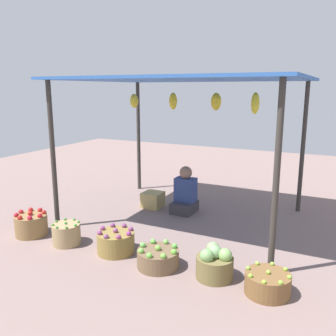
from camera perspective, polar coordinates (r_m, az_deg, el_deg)
The scene contains 10 objects.
ground_plane at distance 5.83m, azimuth 2.74°, elevation -7.95°, with size 14.00×14.00×0.00m, color #7E6661.
market_stall_structure at distance 5.48m, azimuth 3.03°, elevation 12.59°, with size 3.43×2.68×2.19m.
vendor_person at distance 6.05m, azimuth 2.71°, elevation -4.23°, with size 0.36×0.44×0.78m.
basket_red_apples at distance 5.51m, azimuth -20.81°, elevation -8.33°, with size 0.45×0.45×0.35m.
basket_green_chilies at distance 5.06m, azimuth -15.76°, elevation -10.00°, with size 0.37×0.37×0.31m.
basket_purple_onions at distance 4.70m, azimuth -8.25°, elevation -11.48°, with size 0.47×0.47×0.32m.
basket_green_apples at distance 4.32m, azimuth -1.59°, elevation -14.01°, with size 0.49×0.49×0.27m.
basket_cabbages at distance 4.10m, azimuth 7.38°, elevation -14.77°, with size 0.41×0.41×0.38m.
basket_limes at distance 3.95m, azimuth 15.46°, elevation -17.17°, with size 0.46×0.46×0.26m.
wooden_crate_near_vendor at distance 6.32m, azimuth -2.42°, elevation -5.04°, with size 0.33×0.33×0.27m, color tan.
Camera 1 is at (2.19, -5.01, 2.04)m, focal length 38.56 mm.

